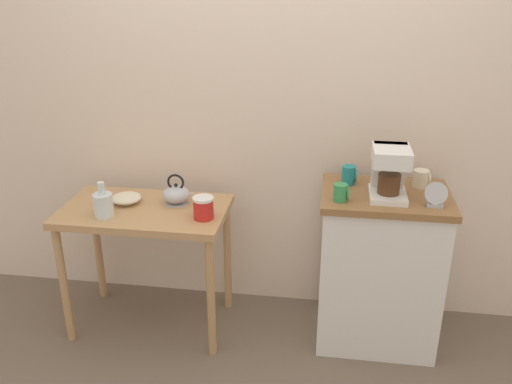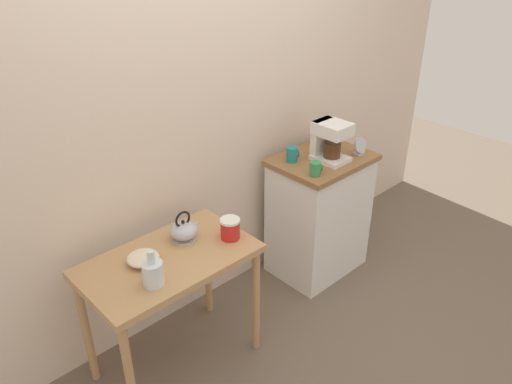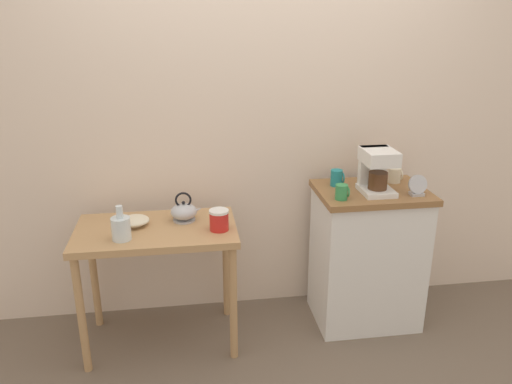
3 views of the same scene
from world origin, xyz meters
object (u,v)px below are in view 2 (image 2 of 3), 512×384
(table_clock, at_px, (360,147))
(teakettle, at_px, (184,230))
(canister_enamel, at_px, (230,229))
(mug_tall_green, at_px, (315,169))
(mug_dark_teal, at_px, (292,154))
(mug_small_cream, at_px, (328,139))
(coffee_maker, at_px, (329,139))
(glass_carafe_vase, at_px, (153,273))
(bowl_stoneware, at_px, (143,258))

(table_clock, bearing_deg, teakettle, 173.29)
(canister_enamel, bearing_deg, teakettle, 139.53)
(mug_tall_green, bearing_deg, canister_enamel, -179.62)
(teakettle, bearing_deg, mug_dark_teal, 4.78)
(teakettle, relative_size, table_clock, 1.51)
(mug_small_cream, bearing_deg, coffee_maker, -139.93)
(glass_carafe_vase, bearing_deg, mug_tall_green, 2.61)
(bowl_stoneware, xyz_separation_m, canister_enamel, (0.47, -0.13, 0.03))
(mug_dark_teal, bearing_deg, canister_enamel, -162.08)
(mug_tall_green, bearing_deg, teakettle, 169.97)
(teakettle, distance_m, coffee_maker, 1.14)
(mug_dark_teal, bearing_deg, glass_carafe_vase, -167.05)
(mug_small_cream, bearing_deg, mug_dark_teal, -177.88)
(canister_enamel, relative_size, mug_tall_green, 1.35)
(teakettle, xyz_separation_m, glass_carafe_vase, (-0.33, -0.21, 0.01))
(bowl_stoneware, xyz_separation_m, teakettle, (0.28, 0.03, 0.03))
(bowl_stoneware, distance_m, mug_tall_green, 1.18)
(teakettle, height_order, mug_dark_teal, mug_dark_teal)
(bowl_stoneware, relative_size, canister_enamel, 1.39)
(bowl_stoneware, bearing_deg, coffee_maker, -1.32)
(coffee_maker, xyz_separation_m, mug_small_cream, (0.18, 0.15, -0.10))
(bowl_stoneware, xyz_separation_m, mug_dark_teal, (1.20, 0.11, 0.16))
(table_clock, bearing_deg, bowl_stoneware, 175.53)
(mug_dark_teal, relative_size, mug_small_cream, 1.09)
(canister_enamel, height_order, table_clock, table_clock)
(bowl_stoneware, relative_size, mug_small_cream, 1.79)
(canister_enamel, distance_m, mug_tall_green, 0.70)
(glass_carafe_vase, bearing_deg, mug_dark_teal, 12.95)
(bowl_stoneware, height_order, canister_enamel, canister_enamel)
(bowl_stoneware, xyz_separation_m, table_clock, (1.61, -0.13, 0.17))
(canister_enamel, height_order, coffee_maker, coffee_maker)
(teakettle, xyz_separation_m, mug_small_cream, (1.30, 0.09, 0.13))
(canister_enamel, bearing_deg, table_clock, 0.22)
(coffee_maker, relative_size, mug_dark_teal, 2.63)
(mug_small_cream, height_order, table_clock, table_clock)
(glass_carafe_vase, height_order, mug_tall_green, mug_tall_green)
(glass_carafe_vase, distance_m, mug_small_cream, 1.66)
(glass_carafe_vase, relative_size, mug_tall_green, 2.19)
(teakettle, relative_size, mug_small_cream, 2.02)
(canister_enamel, height_order, mug_dark_teal, mug_dark_teal)
(teakettle, bearing_deg, mug_tall_green, -10.03)
(mug_tall_green, height_order, mug_small_cream, mug_small_cream)
(glass_carafe_vase, relative_size, mug_dark_teal, 1.92)
(mug_tall_green, relative_size, mug_small_cream, 0.95)
(bowl_stoneware, bearing_deg, glass_carafe_vase, -106.50)
(glass_carafe_vase, height_order, coffee_maker, coffee_maker)
(teakettle, relative_size, canister_enamel, 1.57)
(mug_tall_green, distance_m, table_clock, 0.45)
(teakettle, height_order, mug_tall_green, mug_tall_green)
(coffee_maker, bearing_deg, canister_enamel, -173.96)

